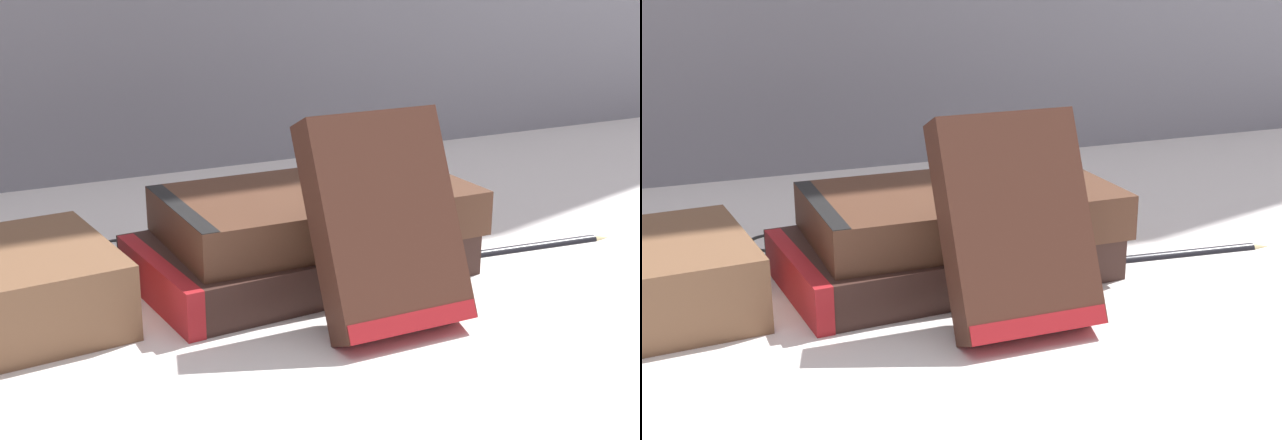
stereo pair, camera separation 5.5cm
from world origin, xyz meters
The scene contains 7 objects.
ground_plane centered at (0.00, 0.00, 0.00)m, with size 3.00×3.00×0.00m, color silver.
book_flat_bottom centered at (0.02, 0.00, 0.02)m, with size 0.24×0.15×0.03m.
book_flat_top centered at (0.03, 0.00, 0.05)m, with size 0.22×0.13×0.03m.
book_leaning_front centered at (0.03, -0.10, 0.06)m, with size 0.09×0.08×0.14m.
pocket_watch centered at (0.07, 0.00, 0.07)m, with size 0.06×0.06×0.01m.
reading_glasses centered at (-0.06, 0.13, 0.00)m, with size 0.11×0.08×0.00m.
fountain_pen centered at (0.22, -0.03, 0.00)m, with size 0.13×0.02×0.01m.
Camera 2 is at (-0.20, -0.58, 0.24)m, focal length 50.00 mm.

